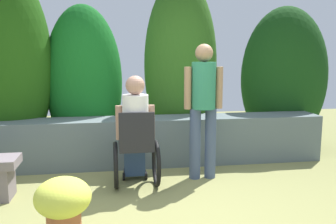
# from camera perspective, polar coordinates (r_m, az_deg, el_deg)

# --- Properties ---
(ground_plane) EXTENTS (12.40, 12.40, 0.00)m
(ground_plane) POSITION_cam_1_polar(r_m,az_deg,el_deg) (3.76, -1.76, -15.63)
(ground_plane) COLOR olive
(stone_retaining_wall) EXTENTS (5.26, 0.53, 0.67)m
(stone_retaining_wall) POSITION_cam_1_polar(r_m,az_deg,el_deg) (5.25, -4.11, -4.57)
(stone_retaining_wall) COLOR slate
(stone_retaining_wall) RESTS_ON ground
(hedge_backdrop) EXTENTS (5.93, 1.28, 2.90)m
(hedge_backdrop) POSITION_cam_1_polar(r_m,az_deg,el_deg) (5.72, -4.09, 6.38)
(hedge_backdrop) COLOR #1E4D0F
(hedge_backdrop) RESTS_ON ground
(person_in_wheelchair) EXTENTS (0.53, 0.66, 1.33)m
(person_in_wheelchair) POSITION_cam_1_polar(r_m,az_deg,el_deg) (4.32, -5.10, -3.67)
(person_in_wheelchair) COLOR black
(person_in_wheelchair) RESTS_ON ground
(person_standing_companion) EXTENTS (0.49, 0.30, 1.70)m
(person_standing_companion) POSITION_cam_1_polar(r_m,az_deg,el_deg) (4.55, 5.55, 1.55)
(person_standing_companion) COLOR #404F6C
(person_standing_companion) RESTS_ON ground
(flower_pot_terracotta_by_wall) EXTENTS (0.47, 0.47, 0.56)m
(flower_pot_terracotta_by_wall) POSITION_cam_1_polar(r_m,az_deg,el_deg) (3.26, -16.07, -13.66)
(flower_pot_terracotta_by_wall) COLOR #A45834
(flower_pot_terracotta_by_wall) RESTS_ON ground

